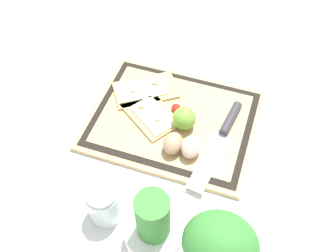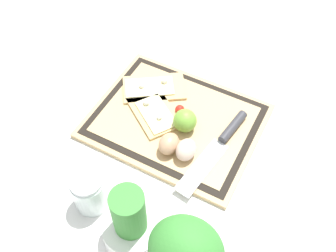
# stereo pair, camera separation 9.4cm
# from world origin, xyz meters

# --- Properties ---
(ground_plane) EXTENTS (6.00, 6.00, 0.00)m
(ground_plane) POSITION_xyz_m (0.00, 0.00, 0.00)
(ground_plane) COLOR silver
(cutting_board) EXTENTS (0.41, 0.32, 0.02)m
(cutting_board) POSITION_xyz_m (0.00, 0.00, 0.01)
(cutting_board) COLOR tan
(cutting_board) RESTS_ON ground_plane
(pizza_slice_near) EXTENTS (0.19, 0.17, 0.02)m
(pizza_slice_near) POSITION_xyz_m (0.10, -0.06, 0.02)
(pizza_slice_near) COLOR tan
(pizza_slice_near) RESTS_ON cutting_board
(pizza_slice_far) EXTENTS (0.17, 0.16, 0.02)m
(pizza_slice_far) POSITION_xyz_m (0.05, 0.01, 0.02)
(pizza_slice_far) COLOR tan
(pizza_slice_far) RESTS_ON cutting_board
(knife) EXTENTS (0.07, 0.27, 0.02)m
(knife) POSITION_xyz_m (-0.13, 0.00, 0.02)
(knife) COLOR silver
(knife) RESTS_ON cutting_board
(egg_brown) EXTENTS (0.04, 0.06, 0.04)m
(egg_brown) POSITION_xyz_m (-0.03, 0.09, 0.04)
(egg_brown) COLOR tan
(egg_brown) RESTS_ON cutting_board
(egg_pink) EXTENTS (0.04, 0.06, 0.04)m
(egg_pink) POSITION_xyz_m (-0.07, 0.08, 0.04)
(egg_pink) COLOR beige
(egg_pink) RESTS_ON cutting_board
(lime) EXTENTS (0.06, 0.06, 0.06)m
(lime) POSITION_xyz_m (-0.03, 0.01, 0.04)
(lime) COLOR #70A838
(lime) RESTS_ON cutting_board
(cherry_tomato_red) EXTENTS (0.02, 0.02, 0.02)m
(cherry_tomato_red) POSITION_xyz_m (-0.00, -0.02, 0.03)
(cherry_tomato_red) COLOR red
(cherry_tomato_red) RESTS_ON cutting_board
(herb_pot) EXTENTS (0.12, 0.12, 0.17)m
(herb_pot) POSITION_xyz_m (-0.06, 0.30, 0.06)
(herb_pot) COLOR white
(herb_pot) RESTS_ON ground_plane
(sauce_jar) EXTENTS (0.07, 0.07, 0.10)m
(sauce_jar) POSITION_xyz_m (0.06, 0.28, 0.04)
(sauce_jar) COLOR silver
(sauce_jar) RESTS_ON ground_plane
(herb_glass) EXTENTS (0.13, 0.11, 0.20)m
(herb_glass) POSITION_xyz_m (-0.19, 0.33, 0.12)
(herb_glass) COLOR silver
(herb_glass) RESTS_ON ground_plane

